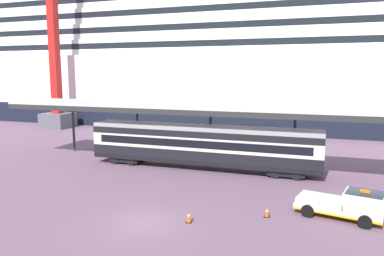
{
  "coord_description": "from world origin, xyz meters",
  "views": [
    {
      "loc": [
        9.73,
        -19.39,
        9.07
      ],
      "look_at": [
        -0.17,
        9.42,
        4.5
      ],
      "focal_mm": 34.78,
      "sensor_mm": 36.0,
      "label": 1
    }
  ],
  "objects": [
    {
      "name": "dockside_crane",
      "position": [
        -30.85,
        31.14,
        15.96
      ],
      "size": [
        11.03,
        4.4,
        51.94
      ],
      "color": "#595960",
      "rests_on": "ground"
    },
    {
      "name": "service_truck",
      "position": [
        11.71,
        4.69,
        0.99
      ],
      "size": [
        5.52,
        3.13,
        2.02
      ],
      "color": "silver",
      "rests_on": "ground"
    },
    {
      "name": "traffic_cone_near",
      "position": [
        2.54,
        0.96,
        0.38
      ],
      "size": [
        0.36,
        0.36,
        0.77
      ],
      "color": "black",
      "rests_on": "ground"
    },
    {
      "name": "traffic_cone_mid",
      "position": [
        6.92,
        3.39,
        0.35
      ],
      "size": [
        0.36,
        0.36,
        0.7
      ],
      "color": "black",
      "rests_on": "ground"
    },
    {
      "name": "ground_plane",
      "position": [
        0.0,
        0.0,
        0.0
      ],
      "size": [
        400.0,
        400.0,
        0.0
      ],
      "primitive_type": "plane",
      "color": "#715267"
    },
    {
      "name": "train_carriage",
      "position": [
        -0.58,
        13.44,
        2.31
      ],
      "size": [
        21.85,
        2.81,
        4.11
      ],
      "color": "black",
      "rests_on": "ground"
    },
    {
      "name": "platform_canopy",
      "position": [
        -0.58,
        13.87,
        5.78
      ],
      "size": [
        41.25,
        5.58,
        6.04
      ],
      "color": "silver",
      "rests_on": "ground"
    },
    {
      "name": "cruise_ship",
      "position": [
        -13.99,
        49.28,
        11.63
      ],
      "size": [
        135.19,
        29.2,
        35.25
      ],
      "color": "black",
      "rests_on": "ground"
    }
  ]
}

